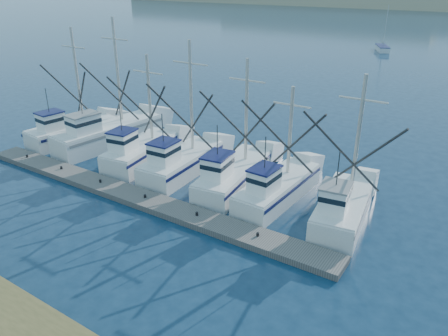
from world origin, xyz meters
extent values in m
plane|color=#0D253B|center=(0.00, 0.00, 0.00)|extent=(500.00, 500.00, 0.00)
cube|color=#66615B|center=(-7.97, 5.24, 0.18)|extent=(27.51, 2.01, 0.37)
cube|color=silver|center=(-19.86, 10.17, 0.71)|extent=(3.36, 7.67, 1.42)
cube|color=white|center=(-19.86, 8.27, 2.17)|extent=(1.66, 1.97, 1.50)
cylinder|color=#B7B2A8|center=(-19.86, 11.44, 5.33)|extent=(0.22, 0.22, 7.82)
cube|color=silver|center=(-16.40, 11.14, 0.86)|extent=(3.69, 9.60, 1.71)
cube|color=white|center=(-16.40, 8.74, 2.46)|extent=(1.77, 2.44, 1.50)
cylinder|color=#B7B2A8|center=(-16.40, 12.74, 5.91)|extent=(0.22, 0.22, 8.39)
cube|color=silver|center=(-11.65, 10.01, 0.72)|extent=(3.66, 7.42, 1.44)
cube|color=white|center=(-11.65, 8.19, 2.19)|extent=(1.73, 1.95, 1.50)
cylinder|color=#B7B2A8|center=(-11.65, 11.22, 4.66)|extent=(0.22, 0.22, 6.45)
cube|color=silver|center=(-7.86, 10.12, 0.69)|extent=(3.08, 7.48, 1.37)
cube|color=white|center=(-7.86, 8.25, 2.12)|extent=(1.63, 1.88, 1.50)
cylinder|color=#B7B2A8|center=(-7.86, 11.37, 5.27)|extent=(0.22, 0.22, 7.80)
cube|color=silver|center=(-3.65, 10.46, 0.67)|extent=(3.43, 8.25, 1.34)
cube|color=white|center=(-3.65, 8.41, 2.09)|extent=(1.65, 2.12, 1.50)
cylinder|color=#B7B2A8|center=(-3.65, 11.83, 4.81)|extent=(0.22, 0.22, 6.94)
cube|color=silver|center=(-0.28, 10.22, 0.66)|extent=(2.51, 7.58, 1.31)
cube|color=white|center=(-0.28, 8.29, 2.06)|extent=(1.37, 1.87, 1.50)
cylinder|color=#B7B2A8|center=(-0.28, 11.50, 4.16)|extent=(0.22, 0.22, 5.69)
cube|color=silver|center=(4.04, 9.85, 0.72)|extent=(3.35, 7.05, 1.44)
cube|color=white|center=(4.04, 8.11, 2.19)|extent=(1.62, 1.84, 1.50)
cylinder|color=#B7B2A8|center=(4.04, 11.01, 4.88)|extent=(0.22, 0.22, 6.88)
cube|color=silver|center=(-10.87, 73.46, 0.45)|extent=(3.95, 5.87, 0.90)
cylinder|color=#B7B2A8|center=(-10.87, 73.76, 4.50)|extent=(0.12, 0.12, 7.20)
camera|label=1|loc=(10.40, -12.11, 13.08)|focal=35.00mm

